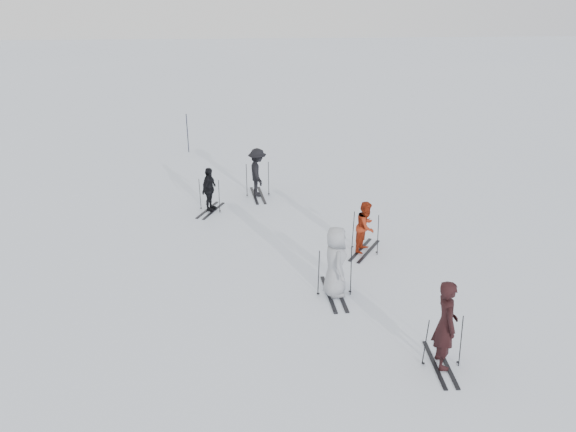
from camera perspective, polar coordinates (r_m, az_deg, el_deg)
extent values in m
plane|color=silver|center=(15.60, 0.23, -4.83)|extent=(120.00, 120.00, 0.00)
imported|color=black|center=(11.76, 15.71, -10.64)|extent=(0.47, 0.71, 1.92)
imported|color=maroon|center=(16.11, 7.90, -1.16)|extent=(0.87, 0.92, 1.50)
imported|color=#989BA1|center=(13.78, 4.83, -4.72)|extent=(0.63, 0.92, 1.81)
imported|color=black|center=(18.92, -8.01, 2.62)|extent=(0.67, 0.95, 1.49)
imported|color=black|center=(20.04, -3.12, 4.38)|extent=(0.78, 1.19, 1.73)
cylinder|color=black|center=(25.66, -10.18, 8.29)|extent=(0.04, 0.04, 1.73)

